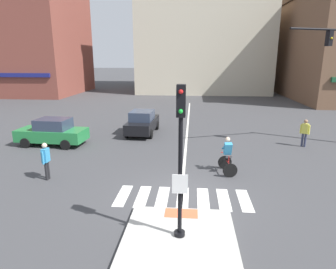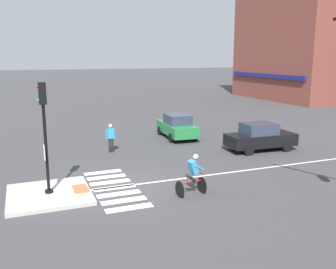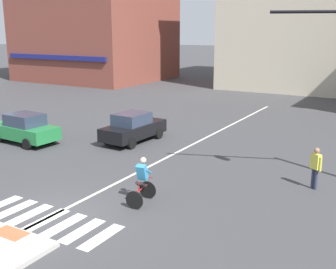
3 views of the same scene
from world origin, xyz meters
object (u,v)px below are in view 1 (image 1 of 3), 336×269
car_green_cross_left (52,132)px  pedestrian_at_curb_left (46,158)px  cyclist (228,155)px  car_black_westbound_far (142,122)px  signal_pole (180,149)px  pedestrian_waiting_far_side (305,131)px

car_green_cross_left → pedestrian_at_curb_left: size_ratio=2.51×
cyclist → pedestrian_at_curb_left: (-7.95, -1.48, 0.11)m
car_black_westbound_far → pedestrian_at_curb_left: pedestrian_at_curb_left is taller
car_black_westbound_far → pedestrian_at_curb_left: 8.79m
signal_pole → pedestrian_waiting_far_side: signal_pole is taller
signal_pole → pedestrian_waiting_far_side: 12.30m
signal_pole → pedestrian_waiting_far_side: (7.01, 9.94, -1.81)m
signal_pole → pedestrian_waiting_far_side: size_ratio=2.62×
car_green_cross_left → car_black_westbound_far: 5.96m
signal_pole → car_green_cross_left: bearing=132.3°
pedestrian_at_curb_left → cyclist: bearing=10.5°
cyclist → pedestrian_at_curb_left: size_ratio=1.01×
car_green_cross_left → cyclist: bearing=-19.6°
car_green_cross_left → pedestrian_waiting_far_side: size_ratio=2.51×
pedestrian_waiting_far_side → pedestrian_at_curb_left: bearing=-155.2°
signal_pole → car_black_westbound_far: 12.82m
car_green_cross_left → car_black_westbound_far: same height
car_black_westbound_far → pedestrian_waiting_far_side: 10.46m
car_black_westbound_far → pedestrian_waiting_far_side: (10.20, -2.31, 0.17)m
signal_pole → car_green_cross_left: signal_pole is taller
car_black_westbound_far → pedestrian_at_curb_left: bearing=-108.6°
car_black_westbound_far → pedestrian_at_curb_left: (-2.80, -8.33, 0.17)m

